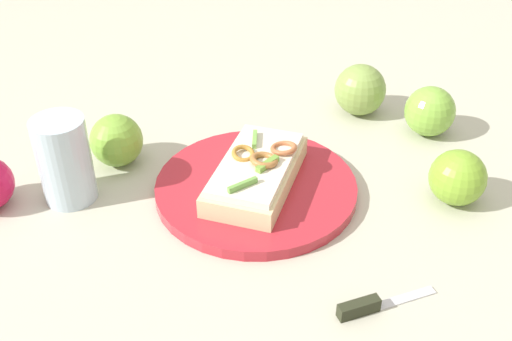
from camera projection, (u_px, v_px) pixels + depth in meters
ground_plane at (256, 192)px, 0.79m from camera, size 2.00×2.00×0.00m
plate at (256, 188)px, 0.79m from camera, size 0.26×0.26×0.01m
sandwich at (256, 172)px, 0.78m from camera, size 0.20×0.17×0.05m
apple_0 at (430, 111)px, 0.89m from camera, size 0.10×0.10×0.07m
apple_1 at (458, 178)px, 0.76m from camera, size 0.10×0.10×0.07m
apple_2 at (116, 140)px, 0.83m from camera, size 0.10×0.10×0.07m
apple_3 at (360, 90)px, 0.94m from camera, size 0.10×0.10×0.08m
drinking_glass at (65, 160)px, 0.75m from camera, size 0.07×0.07×0.11m
knife at (371, 305)px, 0.63m from camera, size 0.02×0.11×0.02m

